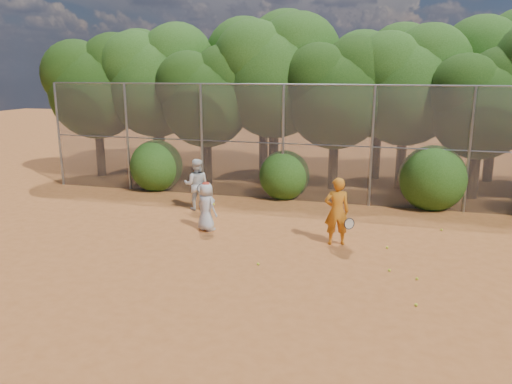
% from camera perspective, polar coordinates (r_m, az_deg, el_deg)
% --- Properties ---
extents(ground, '(80.00, 80.00, 0.00)m').
position_cam_1_polar(ground, '(11.94, 1.44, -8.21)').
color(ground, '#A55725').
rests_on(ground, ground).
extents(fence_back, '(20.05, 0.09, 4.03)m').
position_cam_1_polar(fence_back, '(17.15, 5.99, 5.60)').
color(fence_back, gray).
rests_on(fence_back, ground).
extents(tree_0, '(4.38, 3.81, 6.00)m').
position_cam_1_polar(tree_0, '(22.36, -17.72, 11.76)').
color(tree_0, black).
rests_on(tree_0, ground).
extents(tree_1, '(4.64, 4.03, 6.35)m').
position_cam_1_polar(tree_1, '(21.55, -11.29, 12.70)').
color(tree_1, black).
rests_on(tree_1, ground).
extents(tree_2, '(3.99, 3.47, 5.47)m').
position_cam_1_polar(tree_2, '(19.92, -5.59, 11.16)').
color(tree_2, black).
rests_on(tree_2, ground).
extents(tree_3, '(4.89, 4.26, 6.70)m').
position_cam_1_polar(tree_3, '(20.13, 2.31, 13.55)').
color(tree_3, black).
rests_on(tree_3, ground).
extents(tree_4, '(4.19, 3.64, 5.73)m').
position_cam_1_polar(tree_4, '(19.12, 9.30, 11.46)').
color(tree_4, black).
rests_on(tree_4, ground).
extents(tree_5, '(4.51, 3.92, 6.17)m').
position_cam_1_polar(tree_5, '(19.80, 16.97, 11.97)').
color(tree_5, black).
rests_on(tree_5, ground).
extents(tree_6, '(3.86, 3.36, 5.29)m').
position_cam_1_polar(tree_6, '(19.03, 24.51, 9.54)').
color(tree_6, black).
rests_on(tree_6, ground).
extents(tree_9, '(4.83, 4.20, 6.62)m').
position_cam_1_polar(tree_9, '(24.06, -10.99, 13.21)').
color(tree_9, black).
rests_on(tree_9, ground).
extents(tree_10, '(5.15, 4.48, 7.06)m').
position_cam_1_polar(tree_10, '(22.50, 1.09, 14.17)').
color(tree_10, black).
rests_on(tree_10, ground).
extents(tree_11, '(4.64, 4.03, 6.35)m').
position_cam_1_polar(tree_11, '(21.40, 14.18, 12.55)').
color(tree_11, black).
rests_on(tree_11, ground).
extents(tree_12, '(5.02, 4.37, 6.88)m').
position_cam_1_polar(tree_12, '(22.34, 26.18, 12.51)').
color(tree_12, black).
rests_on(tree_12, ground).
extents(bush_0, '(2.00, 2.00, 2.00)m').
position_cam_1_polar(bush_0, '(19.44, -11.31, 3.22)').
color(bush_0, '#214812').
rests_on(bush_0, ground).
extents(bush_1, '(1.80, 1.80, 1.80)m').
position_cam_1_polar(bush_1, '(17.80, 3.26, 2.18)').
color(bush_1, '#214812').
rests_on(bush_1, ground).
extents(bush_2, '(2.20, 2.20, 2.20)m').
position_cam_1_polar(bush_2, '(17.43, 19.56, 1.82)').
color(bush_2, '#214812').
rests_on(bush_2, ground).
extents(player_yellow, '(0.86, 0.61, 1.80)m').
position_cam_1_polar(player_yellow, '(13.13, 9.22, -2.19)').
color(player_yellow, orange).
rests_on(player_yellow, ground).
extents(player_teen, '(0.81, 0.70, 1.42)m').
position_cam_1_polar(player_teen, '(14.21, -5.69, -1.65)').
color(player_teen, silver).
rests_on(player_teen, ground).
extents(player_white, '(0.95, 0.82, 1.68)m').
position_cam_1_polar(player_white, '(16.38, -6.82, 0.87)').
color(player_white, silver).
rests_on(player_white, ground).
extents(ball_0, '(0.07, 0.07, 0.07)m').
position_cam_1_polar(ball_0, '(11.89, 15.00, -8.63)').
color(ball_0, yellow).
rests_on(ball_0, ground).
extents(ball_1, '(0.07, 0.07, 0.07)m').
position_cam_1_polar(ball_1, '(13.33, 14.75, -6.14)').
color(ball_1, yellow).
rests_on(ball_1, ground).
extents(ball_2, '(0.07, 0.07, 0.07)m').
position_cam_1_polar(ball_2, '(10.40, 17.82, -12.18)').
color(ball_2, yellow).
rests_on(ball_2, ground).
extents(ball_3, '(0.07, 0.07, 0.07)m').
position_cam_1_polar(ball_3, '(11.61, 17.93, -9.40)').
color(ball_3, yellow).
rests_on(ball_3, ground).
extents(ball_4, '(0.07, 0.07, 0.07)m').
position_cam_1_polar(ball_4, '(11.85, 0.24, -8.21)').
color(ball_4, yellow).
rests_on(ball_4, ground).
extents(ball_5, '(0.07, 0.07, 0.07)m').
position_cam_1_polar(ball_5, '(15.23, 20.46, -4.06)').
color(ball_5, yellow).
rests_on(ball_5, ground).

